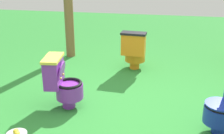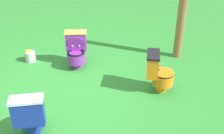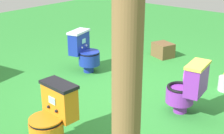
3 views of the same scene
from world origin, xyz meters
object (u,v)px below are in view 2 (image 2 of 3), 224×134
object	(u,v)px
toilet_orange	(158,72)
toilet_purple	(76,50)
lemon_bucket	(30,56)
wooden_post	(183,6)
toilet_blue	(30,115)

from	to	relation	value
toilet_orange	toilet_purple	bearing A→B (deg)	-112.40
lemon_bucket	toilet_purple	bearing A→B (deg)	172.06
toilet_purple	wooden_post	distance (m)	2.34
toilet_blue	wooden_post	size ratio (longest dim) A/B	0.32
toilet_purple	wooden_post	xyz separation A→B (m)	(-2.13, -0.59, 0.76)
toilet_purple	toilet_blue	bearing A→B (deg)	76.13
toilet_blue	wooden_post	distance (m)	3.67
wooden_post	lemon_bucket	bearing A→B (deg)	8.04
toilet_purple	toilet_blue	xyz separation A→B (m)	(0.25, 2.09, -0.00)
toilet_blue	wooden_post	xyz separation A→B (m)	(-2.38, -2.68, 0.76)
toilet_purple	toilet_blue	world-z (taller)	same
toilet_purple	lemon_bucket	size ratio (longest dim) A/B	2.63
toilet_blue	toilet_purple	bearing A→B (deg)	70.36
toilet_blue	lemon_bucket	xyz separation A→B (m)	(0.78, -2.23, -0.25)
wooden_post	lemon_bucket	size ratio (longest dim) A/B	8.20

